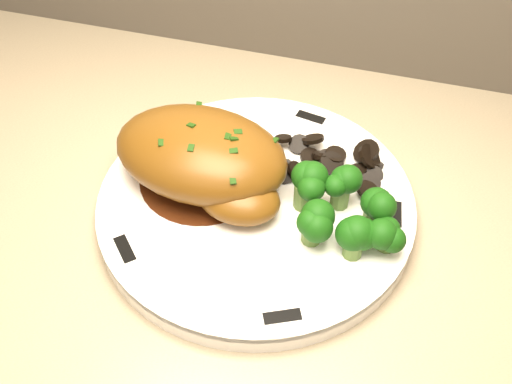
# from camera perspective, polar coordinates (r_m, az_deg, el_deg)

# --- Properties ---
(plate) EXTENTS (0.32, 0.32, 0.02)m
(plate) POSITION_cam_1_polar(r_m,az_deg,el_deg) (0.61, 0.00, -1.27)
(plate) COLOR white
(plate) RESTS_ON counter
(rim_accent_0) EXTENTS (0.03, 0.02, 0.00)m
(rim_accent_0) POSITION_cam_1_polar(r_m,az_deg,el_deg) (0.69, 4.88, 6.61)
(rim_accent_0) COLOR black
(rim_accent_0) RESTS_ON plate
(rim_accent_1) EXTENTS (0.02, 0.03, 0.00)m
(rim_accent_1) POSITION_cam_1_polar(r_m,az_deg,el_deg) (0.67, -7.92, 5.19)
(rim_accent_1) COLOR black
(rim_accent_1) RESTS_ON plate
(rim_accent_2) EXTENTS (0.03, 0.03, 0.00)m
(rim_accent_2) POSITION_cam_1_polar(r_m,az_deg,el_deg) (0.58, -11.59, -5.00)
(rim_accent_2) COLOR black
(rim_accent_2) RESTS_ON plate
(rim_accent_3) EXTENTS (0.03, 0.02, 0.00)m
(rim_accent_3) POSITION_cam_1_polar(r_m,az_deg,el_deg) (0.53, 2.35, -11.02)
(rim_accent_3) COLOR black
(rim_accent_3) RESTS_ON plate
(rim_accent_4) EXTENTS (0.01, 0.03, 0.00)m
(rim_accent_4) POSITION_cam_1_polar(r_m,az_deg,el_deg) (0.60, 12.29, -1.95)
(rim_accent_4) COLOR black
(rim_accent_4) RESTS_ON plate
(gravy_pool) EXTENTS (0.12, 0.12, 0.00)m
(gravy_pool) POSITION_cam_1_polar(r_m,az_deg,el_deg) (0.62, -4.74, 1.27)
(gravy_pool) COLOR #401B0B
(gravy_pool) RESTS_ON plate
(chicken_breast) EXTENTS (0.18, 0.13, 0.07)m
(chicken_breast) POSITION_cam_1_polar(r_m,az_deg,el_deg) (0.60, -4.55, 2.98)
(chicken_breast) COLOR brown
(chicken_breast) RESTS_ON plate
(mushroom_pile) EXTENTS (0.10, 0.07, 0.03)m
(mushroom_pile) POSITION_cam_1_polar(r_m,az_deg,el_deg) (0.63, 6.11, 2.57)
(mushroom_pile) COLOR black
(mushroom_pile) RESTS_ON plate
(broccoli_florets) EXTENTS (0.11, 0.08, 0.04)m
(broccoli_florets) POSITION_cam_1_polar(r_m,az_deg,el_deg) (0.57, 7.95, -1.84)
(broccoli_florets) COLOR #547431
(broccoli_florets) RESTS_ON plate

